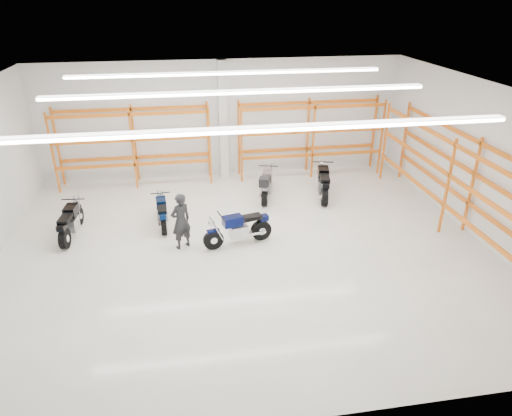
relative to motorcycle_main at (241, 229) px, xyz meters
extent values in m
plane|color=beige|center=(0.08, -0.29, -0.48)|extent=(14.00, 14.00, 0.00)
cube|color=silver|center=(0.08, 5.71, 1.77)|extent=(14.00, 0.02, 4.50)
cube|color=silver|center=(0.08, -6.29, 1.77)|extent=(14.00, 0.02, 4.50)
cube|color=silver|center=(7.08, -0.29, 1.77)|extent=(0.02, 12.00, 4.50)
cube|color=white|center=(0.08, -0.29, 4.02)|extent=(14.00, 12.00, 0.02)
cube|color=white|center=(0.08, -3.29, 3.92)|extent=(10.00, 0.22, 0.10)
cube|color=white|center=(0.08, 0.21, 3.92)|extent=(10.00, 0.22, 0.10)
cube|color=white|center=(0.08, 3.21, 3.92)|extent=(10.00, 0.22, 0.10)
cylinder|color=black|center=(-0.82, -0.19, -0.18)|extent=(0.61, 0.25, 0.60)
cylinder|color=black|center=(0.63, 0.15, -0.17)|extent=(0.64, 0.32, 0.62)
cylinder|color=silver|center=(-0.82, -0.19, -0.18)|extent=(0.23, 0.18, 0.20)
cylinder|color=silver|center=(0.63, 0.15, -0.17)|extent=(0.26, 0.24, 0.22)
cube|color=#060C36|center=(-0.82, -0.19, 0.11)|extent=(0.38, 0.23, 0.06)
cube|color=#B7B7BC|center=(-0.07, -0.01, -0.07)|extent=(0.59, 0.47, 0.38)
cube|color=#A5A5AA|center=(0.30, 0.07, -0.16)|extent=(0.70, 0.28, 0.08)
cube|color=#060C36|center=(-0.24, -0.05, 0.31)|extent=(0.62, 0.46, 0.28)
cube|color=black|center=(0.30, 0.07, 0.31)|extent=(0.71, 0.44, 0.12)
cube|color=#060C36|center=(0.70, 0.17, 0.23)|extent=(0.30, 0.27, 0.16)
cylinder|color=black|center=(-0.57, -0.13, 0.53)|extent=(0.20, 0.69, 0.04)
sphere|color=silver|center=(-0.86, -0.20, 0.37)|extent=(0.19, 0.19, 0.19)
cylinder|color=silver|center=(0.37, -0.07, -0.16)|extent=(0.75, 0.26, 0.09)
cylinder|color=black|center=(-4.92, 2.03, -0.19)|extent=(0.17, 0.60, 0.59)
cylinder|color=black|center=(-5.07, 0.56, -0.18)|extent=(0.23, 0.62, 0.61)
cylinder|color=silver|center=(-4.92, 2.03, -0.19)|extent=(0.16, 0.21, 0.20)
cylinder|color=silver|center=(-5.07, 0.56, -0.18)|extent=(0.22, 0.23, 0.22)
cube|color=black|center=(-4.92, 2.03, 0.11)|extent=(0.18, 0.37, 0.06)
cube|color=#B7B7BC|center=(-5.00, 1.27, -0.07)|extent=(0.40, 0.54, 0.37)
cube|color=#A5A5AA|center=(-5.03, 0.89, -0.17)|extent=(0.18, 0.69, 0.08)
cube|color=black|center=(-4.98, 1.44, 0.30)|extent=(0.38, 0.58, 0.27)
cube|color=black|center=(-5.03, 0.89, 0.30)|extent=(0.36, 0.67, 0.12)
cube|color=black|center=(-5.07, 0.48, 0.22)|extent=(0.24, 0.27, 0.16)
cylinder|color=black|center=(-4.95, 1.77, 0.52)|extent=(0.69, 0.10, 0.04)
sphere|color=silver|center=(-4.92, 2.07, 0.36)|extent=(0.19, 0.19, 0.19)
cylinder|color=silver|center=(-5.19, 0.87, -0.17)|extent=(0.16, 0.74, 0.09)
cylinder|color=black|center=(-2.36, 2.27, -0.22)|extent=(0.15, 0.54, 0.53)
cylinder|color=black|center=(-2.25, 0.94, -0.21)|extent=(0.20, 0.56, 0.55)
cylinder|color=silver|center=(-2.36, 2.27, -0.22)|extent=(0.14, 0.19, 0.18)
cylinder|color=silver|center=(-2.25, 0.94, -0.21)|extent=(0.19, 0.21, 0.20)
cube|color=#061A43|center=(-2.36, 2.27, 0.05)|extent=(0.16, 0.33, 0.05)
cube|color=#B7B7BC|center=(-2.30, 1.58, -0.11)|extent=(0.35, 0.49, 0.34)
cube|color=#A5A5AA|center=(-2.28, 1.24, -0.20)|extent=(0.15, 0.63, 0.07)
cube|color=#061A43|center=(-2.32, 1.74, 0.23)|extent=(0.34, 0.52, 0.25)
cube|color=black|center=(-2.28, 1.24, 0.23)|extent=(0.31, 0.61, 0.11)
cube|color=#061A43|center=(-2.25, 0.87, 0.16)|extent=(0.21, 0.25, 0.14)
cylinder|color=black|center=(-2.34, 2.04, 0.42)|extent=(0.62, 0.08, 0.03)
sphere|color=silver|center=(-2.36, 2.30, 0.28)|extent=(0.17, 0.17, 0.17)
cylinder|color=silver|center=(-2.42, 1.19, -0.20)|extent=(0.13, 0.67, 0.08)
cylinder|color=black|center=(1.57, 3.89, -0.19)|extent=(0.28, 0.60, 0.59)
cylinder|color=black|center=(1.16, 2.47, -0.18)|extent=(0.34, 0.64, 0.61)
cylinder|color=silver|center=(1.57, 3.89, -0.19)|extent=(0.19, 0.23, 0.20)
cylinder|color=silver|center=(1.16, 2.47, -0.18)|extent=(0.25, 0.26, 0.22)
cube|color=gray|center=(1.57, 3.89, 0.11)|extent=(0.24, 0.38, 0.06)
cube|color=#B7B7BC|center=(1.36, 3.15, -0.07)|extent=(0.49, 0.59, 0.38)
cube|color=#A5A5AA|center=(1.25, 2.79, -0.17)|extent=(0.31, 0.70, 0.08)
cube|color=gray|center=(1.41, 3.32, 0.31)|extent=(0.48, 0.63, 0.28)
cube|color=black|center=(1.25, 2.79, 0.31)|extent=(0.47, 0.71, 0.12)
cube|color=gray|center=(1.14, 2.39, 0.23)|extent=(0.28, 0.31, 0.16)
cylinder|color=black|center=(1.50, 3.64, 0.53)|extent=(0.68, 0.23, 0.04)
sphere|color=silver|center=(1.58, 3.93, 0.37)|extent=(0.19, 0.19, 0.19)
cylinder|color=silver|center=(1.09, 2.79, -0.17)|extent=(0.29, 0.74, 0.09)
cube|color=black|center=(1.10, 2.28, 0.49)|extent=(0.43, 0.45, 0.30)
cylinder|color=black|center=(3.56, 3.75, -0.16)|extent=(0.27, 0.66, 0.65)
cylinder|color=black|center=(3.21, 2.16, -0.15)|extent=(0.33, 0.70, 0.67)
cylinder|color=silver|center=(3.56, 3.75, -0.16)|extent=(0.19, 0.24, 0.22)
cylinder|color=silver|center=(3.21, 2.16, -0.15)|extent=(0.26, 0.28, 0.24)
cube|color=black|center=(3.56, 3.75, 0.17)|extent=(0.24, 0.42, 0.07)
cube|color=#B7B7BC|center=(3.38, 2.92, -0.03)|extent=(0.50, 0.63, 0.41)
cube|color=#A5A5AA|center=(3.29, 2.52, -0.14)|extent=(0.29, 0.77, 0.09)
cube|color=black|center=(3.42, 3.11, 0.39)|extent=(0.49, 0.67, 0.30)
cube|color=black|center=(3.29, 2.52, 0.39)|extent=(0.47, 0.77, 0.13)
cube|color=black|center=(3.19, 2.07, 0.30)|extent=(0.29, 0.33, 0.17)
cylinder|color=black|center=(3.50, 3.47, 0.62)|extent=(0.75, 0.20, 0.04)
sphere|color=silver|center=(3.57, 3.79, 0.45)|extent=(0.21, 0.21, 0.21)
cylinder|color=silver|center=(3.11, 2.51, -0.14)|extent=(0.27, 0.82, 0.10)
imported|color=black|center=(-1.71, 0.07, 0.36)|extent=(0.74, 0.66, 1.69)
cube|color=white|center=(0.08, 5.53, 1.77)|extent=(0.32, 0.32, 4.50)
cube|color=orange|center=(-6.12, 5.59, 1.02)|extent=(0.07, 0.07, 3.00)
cube|color=orange|center=(-6.12, 4.79, 1.02)|extent=(0.07, 0.07, 3.00)
cube|color=orange|center=(-3.32, 5.59, 1.02)|extent=(0.07, 0.07, 3.00)
cube|color=orange|center=(-3.32, 4.79, 1.02)|extent=(0.07, 0.07, 3.00)
cube|color=orange|center=(-0.52, 5.59, 1.02)|extent=(0.07, 0.07, 3.00)
cube|color=orange|center=(-0.52, 4.79, 1.02)|extent=(0.07, 0.07, 3.00)
cube|color=orange|center=(-3.32, 5.59, 0.45)|extent=(5.60, 0.07, 0.12)
cube|color=orange|center=(-3.32, 4.79, 0.45)|extent=(5.60, 0.07, 0.12)
cube|color=orange|center=(-3.32, 5.59, 1.39)|extent=(5.60, 0.07, 0.12)
cube|color=orange|center=(-3.32, 4.79, 1.39)|extent=(5.60, 0.07, 0.12)
cube|color=orange|center=(-3.32, 5.59, 2.33)|extent=(5.60, 0.07, 0.12)
cube|color=orange|center=(-3.32, 4.79, 2.33)|extent=(5.60, 0.07, 0.12)
cube|color=orange|center=(0.68, 5.59, 1.02)|extent=(0.07, 0.07, 3.00)
cube|color=orange|center=(0.68, 4.79, 1.02)|extent=(0.07, 0.07, 3.00)
cube|color=orange|center=(3.48, 5.59, 1.02)|extent=(0.07, 0.07, 3.00)
cube|color=orange|center=(3.48, 4.79, 1.02)|extent=(0.07, 0.07, 3.00)
cube|color=orange|center=(6.28, 5.59, 1.02)|extent=(0.07, 0.07, 3.00)
cube|color=orange|center=(6.28, 4.79, 1.02)|extent=(0.07, 0.07, 3.00)
cube|color=orange|center=(3.48, 5.59, 0.45)|extent=(5.60, 0.07, 0.12)
cube|color=orange|center=(3.48, 4.79, 0.45)|extent=(5.60, 0.07, 0.12)
cube|color=orange|center=(3.48, 5.59, 1.39)|extent=(5.60, 0.07, 0.12)
cube|color=orange|center=(3.48, 4.79, 1.39)|extent=(5.60, 0.07, 0.12)
cube|color=orange|center=(3.48, 5.59, 2.33)|extent=(5.60, 0.07, 0.12)
cube|color=orange|center=(3.48, 4.79, 2.33)|extent=(5.60, 0.07, 0.12)
cube|color=orange|center=(6.96, -0.29, 1.02)|extent=(0.07, 0.07, 3.00)
cube|color=orange|center=(6.16, -0.29, 1.02)|extent=(0.07, 0.07, 3.00)
cube|color=orange|center=(6.96, 4.21, 1.02)|extent=(0.07, 0.07, 3.00)
cube|color=orange|center=(6.16, 4.21, 1.02)|extent=(0.07, 0.07, 3.00)
cube|color=orange|center=(6.96, -0.29, 0.45)|extent=(0.07, 9.00, 0.12)
cube|color=orange|center=(6.16, -0.29, 0.45)|extent=(0.07, 9.00, 0.12)
cube|color=orange|center=(6.96, -0.29, 1.39)|extent=(0.07, 9.00, 0.12)
cube|color=orange|center=(6.16, -0.29, 1.39)|extent=(0.07, 9.00, 0.12)
cube|color=orange|center=(6.96, -0.29, 2.33)|extent=(0.07, 9.00, 0.12)
cube|color=orange|center=(6.16, -0.29, 2.33)|extent=(0.07, 9.00, 0.12)
camera|label=1|loc=(-1.45, -11.65, 6.33)|focal=32.00mm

